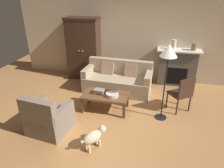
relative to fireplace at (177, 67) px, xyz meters
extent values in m
plane|color=#B27A47|center=(-1.55, -2.30, -0.57)|extent=(9.60, 9.60, 0.00)
cube|color=beige|center=(-1.55, 0.25, 0.83)|extent=(7.20, 0.10, 2.80)
cube|color=#4C4947|center=(0.00, 0.00, -0.03)|extent=(1.10, 0.36, 1.08)
cube|color=black|center=(0.00, -0.18, -0.23)|extent=(0.60, 0.01, 0.52)
cube|color=white|center=(0.00, -0.02, 0.53)|extent=(1.26, 0.48, 0.04)
cube|color=#382319|center=(-2.95, -0.08, 0.38)|extent=(1.00, 0.52, 1.89)
cube|color=#2F1E15|center=(-2.95, -0.08, 1.35)|extent=(1.06, 0.55, 0.06)
sphere|color=#ADAFB5|center=(-3.01, -0.35, 0.41)|extent=(0.04, 0.04, 0.04)
sphere|color=#ADAFB5|center=(-2.89, -0.35, 0.41)|extent=(0.04, 0.04, 0.04)
cube|color=tan|center=(-1.68, -0.87, -0.35)|extent=(1.94, 0.94, 0.44)
cube|color=tan|center=(-1.66, -0.53, 0.08)|extent=(1.91, 0.28, 0.42)
cube|color=tan|center=(-2.56, -0.82, -0.02)|extent=(0.20, 0.81, 0.22)
cube|color=tan|center=(-0.80, -0.92, -0.02)|extent=(0.20, 0.81, 0.22)
cube|color=#9E755B|center=(-2.02, -0.65, 0.04)|extent=(0.37, 0.21, 0.37)
cube|color=#9E755B|center=(-1.32, -0.69, 0.04)|extent=(0.37, 0.21, 0.37)
cube|color=brown|center=(-1.77, -1.93, -0.17)|extent=(1.10, 0.60, 0.05)
cube|color=brown|center=(-2.28, -2.19, -0.38)|extent=(0.06, 0.06, 0.37)
cube|color=brown|center=(-1.26, -2.19, -0.38)|extent=(0.06, 0.06, 0.37)
cube|color=brown|center=(-2.28, -1.67, -0.38)|extent=(0.06, 0.06, 0.37)
cube|color=brown|center=(-1.26, -1.67, -0.38)|extent=(0.06, 0.06, 0.37)
cylinder|color=beige|center=(-1.58, -1.96, -0.11)|extent=(0.30, 0.30, 0.08)
cube|color=#427A4C|center=(-1.93, -1.91, -0.13)|extent=(0.24, 0.17, 0.03)
cube|color=#B73833|center=(-1.93, -1.91, -0.09)|extent=(0.26, 0.20, 0.04)
cube|color=gray|center=(-1.92, -1.90, -0.05)|extent=(0.25, 0.19, 0.04)
cylinder|color=beige|center=(-0.18, -0.02, 0.69)|extent=(0.13, 0.13, 0.28)
cylinder|color=olive|center=(0.38, -0.02, 0.66)|extent=(0.14, 0.14, 0.21)
cube|color=#756656|center=(-2.69, -2.95, -0.36)|extent=(0.85, 0.85, 0.42)
cube|color=#756656|center=(-2.73, -3.26, 0.08)|extent=(0.77, 0.26, 0.46)
cube|color=#756656|center=(-2.36, -2.99, -0.05)|extent=(0.21, 0.71, 0.20)
cube|color=#756656|center=(-3.02, -2.91, -0.05)|extent=(0.21, 0.71, 0.20)
cube|color=#382319|center=(-0.02, -1.51, -0.14)|extent=(0.62, 0.62, 0.04)
cylinder|color=#382319|center=(0.02, -1.24, -0.36)|extent=(0.04, 0.04, 0.41)
cylinder|color=#382319|center=(-0.29, -1.47, -0.36)|extent=(0.04, 0.04, 0.41)
cylinder|color=#382319|center=(0.25, -1.55, -0.36)|extent=(0.04, 0.04, 0.41)
cylinder|color=#382319|center=(-0.06, -1.78, -0.36)|extent=(0.04, 0.04, 0.41)
cube|color=#382319|center=(0.10, -1.67, 0.11)|extent=(0.38, 0.29, 0.45)
cylinder|color=black|center=(-0.41, -1.98, -0.56)|extent=(0.26, 0.26, 0.02)
cylinder|color=black|center=(-0.41, -1.98, 0.18)|extent=(0.03, 0.03, 1.51)
cone|color=white|center=(-0.41, -1.98, 1.05)|extent=(0.36, 0.36, 0.26)
ellipsoid|color=beige|center=(-1.67, -3.28, -0.32)|extent=(0.40, 0.44, 0.22)
sphere|color=beige|center=(-1.53, -3.08, -0.26)|extent=(0.15, 0.15, 0.15)
cylinder|color=beige|center=(-1.64, -3.15, -0.50)|extent=(0.06, 0.06, 0.14)
cylinder|color=beige|center=(-1.55, -3.21, -0.50)|extent=(0.06, 0.06, 0.14)
cylinder|color=beige|center=(-1.78, -3.35, -0.50)|extent=(0.06, 0.06, 0.14)
cylinder|color=beige|center=(-1.69, -3.41, -0.50)|extent=(0.06, 0.06, 0.14)
sphere|color=beige|center=(-1.80, -3.47, -0.30)|extent=(0.06, 0.06, 0.06)
camera|label=1|loc=(-0.66, -6.08, 2.17)|focal=32.47mm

